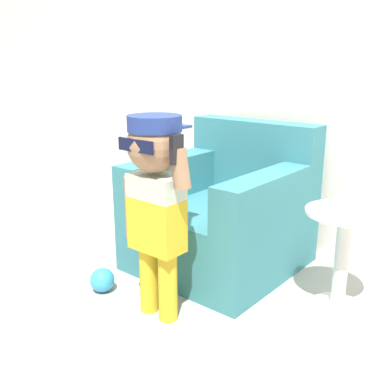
{
  "coord_description": "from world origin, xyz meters",
  "views": [
    {
      "loc": [
        1.43,
        -1.91,
        1.26
      ],
      "look_at": [
        -0.08,
        -0.1,
        0.57
      ],
      "focal_mm": 42.0,
      "sensor_mm": 36.0,
      "label": 1
    }
  ],
  "objects_px": {
    "armchair": "(224,215)",
    "person_child": "(156,187)",
    "toy_ball": "(102,280)",
    "side_table": "(342,251)"
  },
  "relations": [
    {
      "from": "armchair",
      "to": "toy_ball",
      "type": "bearing_deg",
      "value": -111.37
    },
    {
      "from": "toy_ball",
      "to": "side_table",
      "type": "bearing_deg",
      "value": 31.85
    },
    {
      "from": "side_table",
      "to": "toy_ball",
      "type": "distance_m",
      "value": 1.32
    },
    {
      "from": "person_child",
      "to": "toy_ball",
      "type": "height_order",
      "value": "person_child"
    },
    {
      "from": "armchair",
      "to": "person_child",
      "type": "xyz_separation_m",
      "value": [
        0.12,
        -0.72,
        0.36
      ]
    },
    {
      "from": "person_child",
      "to": "side_table",
      "type": "relative_size",
      "value": 1.88
    },
    {
      "from": "armchair",
      "to": "person_child",
      "type": "relative_size",
      "value": 0.92
    },
    {
      "from": "armchair",
      "to": "side_table",
      "type": "xyz_separation_m",
      "value": [
        0.8,
        -0.07,
        0.01
      ]
    },
    {
      "from": "armchair",
      "to": "side_table",
      "type": "bearing_deg",
      "value": -5.15
    },
    {
      "from": "armchair",
      "to": "side_table",
      "type": "height_order",
      "value": "armchair"
    }
  ]
}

